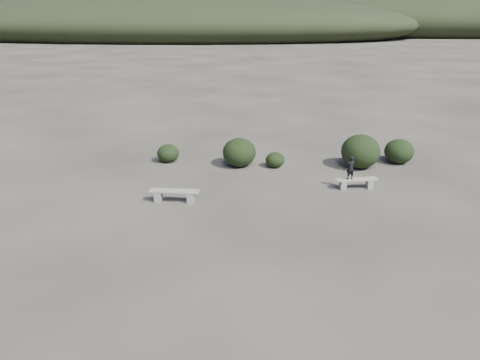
{
  "coord_description": "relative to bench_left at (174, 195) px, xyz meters",
  "views": [
    {
      "loc": [
        0.6,
        -11.96,
        7.0
      ],
      "look_at": [
        -0.49,
        3.5,
        1.1
      ],
      "focal_mm": 35.0,
      "sensor_mm": 36.0,
      "label": 1
    }
  ],
  "objects": [
    {
      "name": "seated_person",
      "position": [
        6.7,
        1.77,
        0.62
      ],
      "size": [
        0.41,
        0.35,
        0.96
      ],
      "primitive_type": "imported",
      "rotation": [
        0.0,
        0.0,
        3.53
      ],
      "color": "black",
      "rests_on": "bench_right"
    },
    {
      "name": "shrub_d",
      "position": [
        7.55,
        4.47,
        0.47
      ],
      "size": [
        1.73,
        1.73,
        1.51
      ],
      "primitive_type": "ellipsoid",
      "color": "black",
      "rests_on": "ground"
    },
    {
      "name": "ground",
      "position": [
        2.98,
        -3.92,
        -0.28
      ],
      "size": [
        1200.0,
        1200.0,
        0.0
      ],
      "primitive_type": "plane",
      "color": "#312D26",
      "rests_on": "ground"
    },
    {
      "name": "bench_left",
      "position": [
        0.0,
        0.0,
        0.0
      ],
      "size": [
        1.85,
        0.4,
        0.46
      ],
      "rotation": [
        0.0,
        0.0,
        -0.01
      ],
      "color": "slate",
      "rests_on": "ground"
    },
    {
      "name": "bench_right",
      "position": [
        6.99,
        1.83,
        -0.03
      ],
      "size": [
        1.7,
        0.64,
        0.42
      ],
      "rotation": [
        0.0,
        0.0,
        0.18
      ],
      "color": "slate",
      "rests_on": "ground"
    },
    {
      "name": "shrub_a",
      "position": [
        -1.25,
        4.65,
        0.13
      ],
      "size": [
        1.02,
        1.02,
        0.83
      ],
      "primitive_type": "ellipsoid",
      "color": "black",
      "rests_on": "ground"
    },
    {
      "name": "shrub_e",
      "position": [
        9.46,
        5.25,
        0.28
      ],
      "size": [
        1.35,
        1.35,
        1.12
      ],
      "primitive_type": "ellipsoid",
      "color": "black",
      "rests_on": "ground"
    },
    {
      "name": "shrub_c",
      "position": [
        3.74,
        4.24,
        0.06
      ],
      "size": [
        0.86,
        0.86,
        0.69
      ],
      "primitive_type": "ellipsoid",
      "color": "black",
      "rests_on": "ground"
    },
    {
      "name": "shrub_b",
      "position": [
        2.11,
        4.27,
        0.37
      ],
      "size": [
        1.51,
        1.51,
        1.3
      ],
      "primitive_type": "ellipsoid",
      "color": "black",
      "rests_on": "ground"
    }
  ]
}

